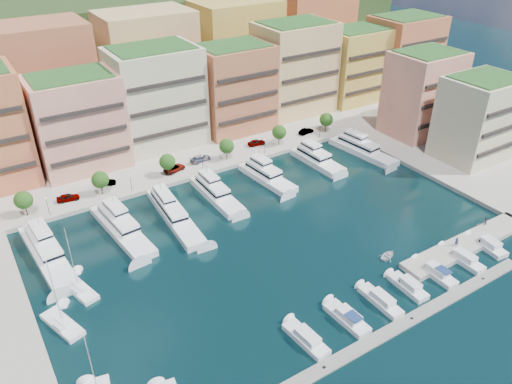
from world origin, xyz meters
TOP-DOWN VIEW (x-y plane):
  - ground at (0.00, 0.00)m, footprint 400.00×400.00m
  - north_quay at (0.00, 62.00)m, footprint 220.00×64.00m
  - east_quay at (62.00, -8.00)m, footprint 34.00×76.00m
  - hillside at (0.00, 110.00)m, footprint 240.00×40.00m
  - south_pontoon at (-3.00, -30.00)m, footprint 72.00×2.20m
  - finger_pier at (30.00, -22.00)m, footprint 32.00×5.00m
  - apartment_2 at (-23.00, 49.99)m, footprint 20.00×15.50m
  - apartment_3 at (-2.00, 51.99)m, footprint 22.00×16.50m
  - apartment_4 at (20.00, 49.99)m, footprint 20.00×15.50m
  - apartment_5 at (42.00, 51.99)m, footprint 22.00×16.50m
  - apartment_6 at (64.00, 49.99)m, footprint 20.00×15.50m
  - apartment_7 at (84.00, 47.99)m, footprint 22.00×16.50m
  - apartment_east_a at (62.00, 19.99)m, footprint 18.00×14.50m
  - apartment_east_b at (62.00, 1.99)m, footprint 18.00×14.50m
  - backblock_1 at (-25.00, 74.00)m, footprint 26.00×18.00m
  - backblock_2 at (5.00, 74.00)m, footprint 26.00×18.00m
  - backblock_3 at (35.00, 74.00)m, footprint 26.00×18.00m
  - backblock_4 at (65.00, 74.00)m, footprint 26.00×18.00m
  - tree_0 at (-40.00, 33.50)m, footprint 3.80×3.80m
  - tree_1 at (-24.00, 33.50)m, footprint 3.80×3.80m
  - tree_2 at (-8.00, 33.50)m, footprint 3.80×3.80m
  - tree_3 at (8.00, 33.50)m, footprint 3.80×3.80m
  - tree_4 at (24.00, 33.50)m, footprint 3.80×3.80m
  - tree_5 at (40.00, 33.50)m, footprint 3.80×3.80m
  - lamppost_0 at (-36.00, 31.20)m, footprint 0.30×0.30m
  - lamppost_1 at (-18.00, 31.20)m, footprint 0.30×0.30m
  - lamppost_2 at (0.00, 31.20)m, footprint 0.30×0.30m
  - lamppost_3 at (18.00, 31.20)m, footprint 0.30×0.30m
  - lamppost_4 at (36.00, 31.20)m, footprint 0.30×0.30m
  - yacht_0 at (-39.62, 18.50)m, footprint 6.21×23.20m
  - yacht_1 at (-25.04, 18.77)m, footprint 6.70×22.53m
  - yacht_2 at (-13.96, 17.86)m, footprint 5.76×24.54m
  - yacht_3 at (-2.45, 20.47)m, footprint 4.61×18.66m
  - yacht_4 at (11.49, 21.02)m, footprint 6.27×17.69m
  - yacht_5 at (27.15, 21.51)m, footprint 5.42×16.52m
  - yacht_6 at (40.65, 19.64)m, footprint 6.74×20.81m
  - cruiser_3 at (-11.09, -24.59)m, footprint 3.29×8.58m
  - cruiser_4 at (-2.90, -24.61)m, footprint 3.18×8.48m
  - cruiser_5 at (4.47, -24.59)m, footprint 2.55×8.63m
  - cruiser_6 at (11.02, -24.58)m, footprint 2.88×7.63m
  - cruiser_7 at (17.90, -24.61)m, footprint 2.77×8.47m
  - cruiser_8 at (25.34, -24.59)m, footprint 2.61×8.59m
  - cruiser_9 at (32.89, -24.58)m, footprint 3.72×7.90m
  - sailboat_1 at (-41.63, -1.48)m, footprint 5.33×9.04m
  - sailboat_2 at (-37.20, 5.58)m, footprint 4.99×9.48m
  - tender_0 at (14.58, -16.26)m, footprint 4.23×3.47m
  - tender_3 at (37.78, -19.00)m, footprint 1.68×1.51m
  - car_0 at (-31.21, 34.86)m, footprint 5.06×2.67m
  - car_1 at (-22.09, 37.22)m, footprint 4.84×3.27m
  - car_2 at (-5.74, 34.95)m, footprint 5.99×3.89m
  - car_3 at (1.84, 36.19)m, footprint 5.89×3.11m
  - car_4 at (18.85, 36.63)m, footprint 5.00×2.46m
  - car_5 at (34.65, 35.51)m, footprint 4.77×2.16m
  - person_0 at (27.11, -21.54)m, footprint 0.57×0.77m
  - person_1 at (37.83, -20.00)m, footprint 0.84×0.66m

SIDE VIEW (x-z plane):
  - ground at x=0.00m, z-range 0.00..0.00m
  - north_quay at x=0.00m, z-range -1.00..1.00m
  - east_quay at x=62.00m, z-range -1.00..1.00m
  - hillside at x=0.00m, z-range -29.00..29.00m
  - south_pontoon at x=-3.00m, z-range -0.17..0.17m
  - finger_pier at x=30.00m, z-range -1.00..1.00m
  - sailboat_2 at x=-37.20m, z-range -6.29..6.91m
  - sailboat_1 at x=-41.63m, z-range -6.29..6.91m
  - tender_0 at x=14.58m, z-range 0.00..0.76m
  - tender_3 at x=37.78m, z-range 0.00..0.78m
  - cruiser_5 at x=4.47m, z-range -0.73..1.82m
  - cruiser_8 at x=25.34m, z-range -0.73..1.82m
  - cruiser_3 at x=-11.09m, z-range -0.73..1.82m
  - cruiser_9 at x=32.89m, z-range -0.73..1.82m
  - cruiser_6 at x=11.02m, z-range -0.73..1.82m
  - cruiser_7 at x=17.90m, z-range -0.76..1.90m
  - cruiser_4 at x=-2.90m, z-range -0.76..1.90m
  - yacht_1 at x=-25.04m, z-range -2.56..4.74m
  - yacht_4 at x=11.49m, z-range -2.56..4.74m
  - yacht_0 at x=-39.62m, z-range -2.44..4.86m
  - yacht_2 at x=-13.96m, z-range -2.44..4.86m
  - yacht_6 at x=40.65m, z-range -2.44..4.86m
  - yacht_3 at x=-2.45m, z-range -2.44..4.86m
  - yacht_5 at x=27.15m, z-range -2.44..4.86m
  - car_1 at x=-22.09m, z-range 1.00..2.51m
  - car_5 at x=34.65m, z-range 1.00..2.52m
  - car_2 at x=-5.74m, z-range 1.00..2.53m
  - car_3 at x=1.84m, z-range 1.00..2.63m
  - car_4 at x=18.85m, z-range 1.00..2.64m
  - car_0 at x=-31.21m, z-range 1.00..2.64m
  - person_1 at x=37.83m, z-range 1.00..2.71m
  - person_0 at x=27.11m, z-range 1.00..2.92m
  - lamppost_0 at x=-36.00m, z-range 1.73..5.93m
  - lamppost_1 at x=-18.00m, z-range 1.73..5.93m
  - lamppost_2 at x=0.00m, z-range 1.73..5.93m
  - lamppost_3 at x=18.00m, z-range 1.73..5.93m
  - lamppost_4 at x=36.00m, z-range 1.73..5.93m
  - tree_0 at x=-40.00m, z-range 1.92..7.57m
  - tree_1 at x=-24.00m, z-range 1.92..7.57m
  - tree_2 at x=-8.00m, z-range 1.92..7.57m
  - tree_3 at x=8.00m, z-range 1.92..7.57m
  - tree_4 at x=24.00m, z-range 1.92..7.57m
  - tree_5 at x=40.00m, z-range 1.92..7.57m
  - apartment_east_b at x=62.00m, z-range 0.91..21.71m
  - apartment_east_a at x=62.00m, z-range 0.91..23.71m
  - apartment_2 at x=-23.00m, z-range 0.91..23.71m
  - apartment_6 at x=64.00m, z-range 0.91..23.71m
  - apartment_4 at x=20.00m, z-range 0.91..24.71m
  - apartment_7 at x=84.00m, z-range 0.91..25.71m
  - apartment_3 at x=-2.00m, z-range 0.91..26.71m
  - apartment_5 at x=42.00m, z-range 0.91..27.71m
  - backblock_1 at x=-25.00m, z-range 1.00..31.00m
  - backblock_2 at x=5.00m, z-range 1.00..31.00m
  - backblock_3 at x=35.00m, z-range 1.00..31.00m
  - backblock_4 at x=65.00m, z-range 1.00..31.00m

